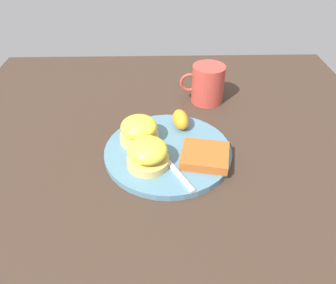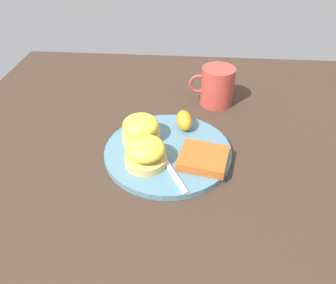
% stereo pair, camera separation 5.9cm
% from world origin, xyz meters
% --- Properties ---
extents(ground_plane, '(1.10, 1.10, 0.00)m').
position_xyz_m(ground_plane, '(0.00, 0.00, 0.00)').
color(ground_plane, '#38281E').
extents(plate, '(0.28, 0.28, 0.01)m').
position_xyz_m(plate, '(0.00, 0.00, 0.01)').
color(plate, slate).
rests_on(plate, ground_plane).
extents(sandwich_benedict_left, '(0.09, 0.09, 0.06)m').
position_xyz_m(sandwich_benedict_left, '(0.06, -0.03, 0.04)').
color(sandwich_benedict_left, tan).
rests_on(sandwich_benedict_left, plate).
extents(sandwich_benedict_right, '(0.09, 0.09, 0.06)m').
position_xyz_m(sandwich_benedict_right, '(0.04, 0.05, 0.04)').
color(sandwich_benedict_right, tan).
rests_on(sandwich_benedict_right, plate).
extents(hashbrown_patty, '(0.11, 0.11, 0.02)m').
position_xyz_m(hashbrown_patty, '(-0.08, 0.04, 0.02)').
color(hashbrown_patty, '#A4511E').
rests_on(hashbrown_patty, plate).
extents(orange_wedge, '(0.05, 0.07, 0.04)m').
position_xyz_m(orange_wedge, '(-0.03, -0.08, 0.04)').
color(orange_wedge, orange).
rests_on(orange_wedge, plate).
extents(fork, '(0.10, 0.18, 0.00)m').
position_xyz_m(fork, '(0.01, 0.04, 0.02)').
color(fork, silver).
rests_on(fork, plate).
extents(cup, '(0.12, 0.09, 0.10)m').
position_xyz_m(cup, '(-0.11, -0.23, 0.05)').
color(cup, '#B23D33').
rests_on(cup, ground_plane).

